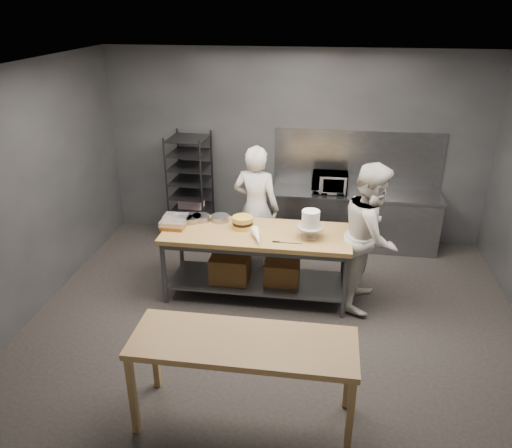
{
  "coord_description": "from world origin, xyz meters",
  "views": [
    {
      "loc": [
        0.53,
        -5.18,
        3.63
      ],
      "look_at": [
        -0.31,
        0.47,
        1.05
      ],
      "focal_mm": 35.0,
      "sensor_mm": 36.0,
      "label": 1
    }
  ],
  "objects": [
    {
      "name": "cake_pans",
      "position": [
        -1.15,
        0.73,
        0.96
      ],
      "size": [
        0.74,
        0.37,
        0.07
      ],
      "color": "gray",
      "rests_on": "work_table"
    },
    {
      "name": "frosted_cake_stand",
      "position": [
        0.37,
        0.45,
        1.14
      ],
      "size": [
        0.34,
        0.34,
        0.36
      ],
      "color": "#A79E86",
      "rests_on": "work_table"
    },
    {
      "name": "work_table",
      "position": [
        -0.33,
        0.51,
        0.57
      ],
      "size": [
        2.4,
        0.9,
        0.92
      ],
      "color": "olive",
      "rests_on": "ground"
    },
    {
      "name": "near_counter",
      "position": [
        -0.11,
        -1.67,
        0.81
      ],
      "size": [
        2.0,
        0.7,
        0.9
      ],
      "color": "olive",
      "rests_on": "ground"
    },
    {
      "name": "piping_bag",
      "position": [
        -0.26,
        0.26,
        0.98
      ],
      "size": [
        0.22,
        0.4,
        0.12
      ],
      "primitive_type": "cone",
      "rotation": [
        1.57,
        0.0,
        0.29
      ],
      "color": "white",
      "rests_on": "work_table"
    },
    {
      "name": "splashback_panel",
      "position": [
        1.0,
        2.48,
        1.35
      ],
      "size": [
        2.6,
        0.02,
        0.9
      ],
      "primitive_type": "cube",
      "color": "slate",
      "rests_on": "back_counter"
    },
    {
      "name": "back_wall",
      "position": [
        0.0,
        2.5,
        1.5
      ],
      "size": [
        6.0,
        0.04,
        3.0
      ],
      "primitive_type": "cube",
      "color": "#4C4F54",
      "rests_on": "ground"
    },
    {
      "name": "back_counter",
      "position": [
        1.0,
        2.18,
        0.45
      ],
      "size": [
        2.6,
        0.6,
        0.9
      ],
      "color": "slate",
      "rests_on": "ground"
    },
    {
      "name": "speed_rack",
      "position": [
        -1.61,
        2.1,
        0.86
      ],
      "size": [
        0.63,
        0.68,
        1.75
      ],
      "color": "black",
      "rests_on": "ground"
    },
    {
      "name": "offset_spatula",
      "position": [
        0.06,
        0.25,
        0.93
      ],
      "size": [
        0.36,
        0.02,
        0.02
      ],
      "color": "slate",
      "rests_on": "work_table"
    },
    {
      "name": "chef_right",
      "position": [
        1.12,
        0.56,
        0.94
      ],
      "size": [
        0.89,
        1.04,
        1.88
      ],
      "primitive_type": "imported",
      "rotation": [
        0.0,
        0.0,
        1.36
      ],
      "color": "silver",
      "rests_on": "ground"
    },
    {
      "name": "chef_behind",
      "position": [
        -0.43,
        1.3,
        0.92
      ],
      "size": [
        0.74,
        0.55,
        1.84
      ],
      "primitive_type": "imported",
      "rotation": [
        0.0,
        0.0,
        2.96
      ],
      "color": "silver",
      "rests_on": "ground"
    },
    {
      "name": "ground",
      "position": [
        0.0,
        0.0,
        0.0
      ],
      "size": [
        6.0,
        6.0,
        0.0
      ],
      "primitive_type": "plane",
      "color": "black",
      "rests_on": "ground"
    },
    {
      "name": "microwave",
      "position": [
        0.59,
        2.18,
        1.05
      ],
      "size": [
        0.54,
        0.37,
        0.3
      ],
      "primitive_type": "imported",
      "color": "black",
      "rests_on": "back_counter"
    },
    {
      "name": "pastry_clamshells",
      "position": [
        -1.4,
        0.55,
        0.98
      ],
      "size": [
        0.32,
        0.4,
        0.11
      ],
      "color": "#A45B20",
      "rests_on": "work_table"
    },
    {
      "name": "layer_cake",
      "position": [
        -0.5,
        0.6,
        1.0
      ],
      "size": [
        0.26,
        0.26,
        0.16
      ],
      "color": "#F3B94D",
      "rests_on": "work_table"
    }
  ]
}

